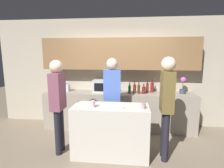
{
  "coord_description": "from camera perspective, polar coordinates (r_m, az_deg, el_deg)",
  "views": [
    {
      "loc": [
        0.28,
        -2.75,
        1.8
      ],
      "look_at": [
        -0.06,
        0.43,
        1.27
      ],
      "focal_mm": 28.0,
      "sensor_mm": 36.0,
      "label": 1
    }
  ],
  "objects": [
    {
      "name": "ground_plane",
      "position": [
        3.29,
        0.25,
        -23.63
      ],
      "size": [
        14.0,
        14.0,
        0.0
      ],
      "primitive_type": "plane",
      "color": "#7F705B"
    },
    {
      "name": "back_wall",
      "position": [
        4.42,
        2.46,
        6.05
      ],
      "size": [
        6.4,
        0.4,
        2.7
      ],
      "color": "#B2A893",
      "rests_on": "ground_plane"
    },
    {
      "name": "back_counter",
      "position": [
        4.36,
        2.13,
        -8.59
      ],
      "size": [
        3.6,
        0.62,
        0.9
      ],
      "color": "gray",
      "rests_on": "ground_plane"
    },
    {
      "name": "kitchen_island",
      "position": [
        3.23,
        -0.48,
        -15.02
      ],
      "size": [
        1.33,
        0.57,
        0.92
      ],
      "color": "beige",
      "rests_on": "ground_plane"
    },
    {
      "name": "microwave",
      "position": [
        4.3,
        -2.63,
        -0.61
      ],
      "size": [
        0.52,
        0.39,
        0.3
      ],
      "color": "#B7BABC",
      "rests_on": "back_counter"
    },
    {
      "name": "toaster",
      "position": [
        4.57,
        -15.32,
        -1.09
      ],
      "size": [
        0.26,
        0.16,
        0.18
      ],
      "color": "silver",
      "rests_on": "back_counter"
    },
    {
      "name": "potted_plant",
      "position": [
        4.42,
        22.14,
        -0.4
      ],
      "size": [
        0.14,
        0.14,
        0.39
      ],
      "color": "#333D4C",
      "rests_on": "back_counter"
    },
    {
      "name": "bottle_0",
      "position": [
        4.12,
        5.76,
        -1.75
      ],
      "size": [
        0.06,
        0.06,
        0.27
      ],
      "color": "#194723",
      "rests_on": "back_counter"
    },
    {
      "name": "bottle_1",
      "position": [
        4.21,
        7.36,
        -1.49
      ],
      "size": [
        0.07,
        0.07,
        0.28
      ],
      "color": "maroon",
      "rests_on": "back_counter"
    },
    {
      "name": "bottle_2",
      "position": [
        4.14,
        8.71,
        -1.67
      ],
      "size": [
        0.06,
        0.06,
        0.29
      ],
      "color": "#472814",
      "rests_on": "back_counter"
    },
    {
      "name": "bottle_3",
      "position": [
        4.15,
        10.28,
        -1.98
      ],
      "size": [
        0.09,
        0.09,
        0.23
      ],
      "color": "maroon",
      "rests_on": "back_counter"
    },
    {
      "name": "bottle_4",
      "position": [
        4.27,
        11.45,
        -1.23
      ],
      "size": [
        0.07,
        0.07,
        0.32
      ],
      "color": "maroon",
      "rests_on": "back_counter"
    },
    {
      "name": "bottle_5",
      "position": [
        4.36,
        12.96,
        -1.08
      ],
      "size": [
        0.08,
        0.08,
        0.32
      ],
      "color": "maroon",
      "rests_on": "back_counter"
    },
    {
      "name": "plate_on_island",
      "position": [
        3.0,
        1.58,
        -7.5
      ],
      "size": [
        0.26,
        0.26,
        0.01
      ],
      "color": "white",
      "rests_on": "kitchen_island"
    },
    {
      "name": "cup_0",
      "position": [
        3.01,
        -6.21,
        -6.48
      ],
      "size": [
        0.08,
        0.08,
        0.12
      ],
      "color": "beige",
      "rests_on": "kitchen_island"
    },
    {
      "name": "cup_1",
      "position": [
        2.95,
        10.19,
        -7.02
      ],
      "size": [
        0.07,
        0.07,
        0.1
      ],
      "color": "#A48C8E",
      "rests_on": "kitchen_island"
    },
    {
      "name": "person_left",
      "position": [
        3.27,
        -17.26,
        -4.63
      ],
      "size": [
        0.23,
        0.34,
        1.71
      ],
      "rotation": [
        0.0,
        0.0,
        -1.56
      ],
      "color": "black",
      "rests_on": "ground_plane"
    },
    {
      "name": "person_center",
      "position": [
        3.57,
        0.04,
        -2.78
      ],
      "size": [
        0.35,
        0.23,
        1.74
      ],
      "rotation": [
        0.0,
        0.0,
        -3.09
      ],
      "color": "black",
      "rests_on": "ground_plane"
    },
    {
      "name": "person_right",
      "position": [
        3.06,
        17.42,
        -4.85
      ],
      "size": [
        0.23,
        0.34,
        1.77
      ],
      "rotation": [
        0.0,
        0.0,
        1.55
      ],
      "color": "black",
      "rests_on": "ground_plane"
    }
  ]
}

